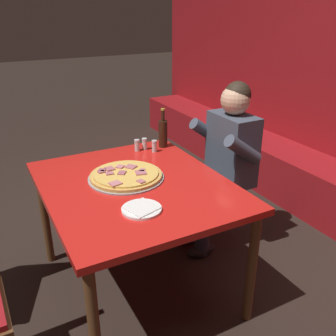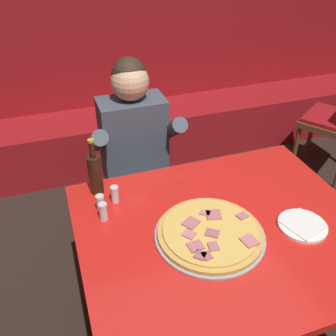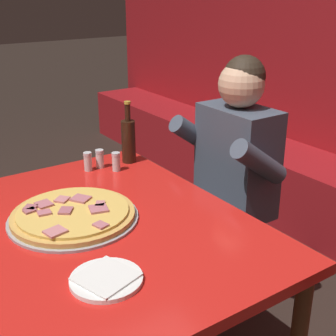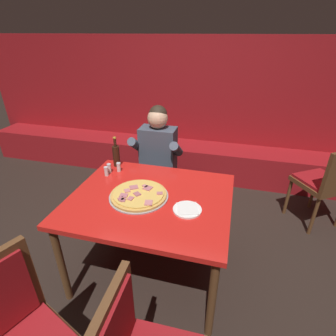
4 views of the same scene
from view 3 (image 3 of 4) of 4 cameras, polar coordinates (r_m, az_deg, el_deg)
The scene contains 8 objects.
main_dining_table at distance 1.70m, azimuth -9.40°, elevation -9.46°, with size 1.26×1.05×0.78m.
pizza at distance 1.72m, azimuth -11.49°, elevation -5.60°, with size 0.47×0.47×0.05m.
plate_white_paper at distance 1.38m, azimuth -7.54°, elevation -13.26°, with size 0.21×0.21×0.02m.
beer_bottle at distance 2.19m, azimuth -4.84°, elevation 3.48°, with size 0.07×0.07×0.29m.
shaker_parmesan at distance 2.16m, azimuth -8.31°, elevation 1.02°, with size 0.04×0.04×0.09m.
shaker_red_pepper_flakes at distance 2.11m, azimuth -6.34°, elevation 0.67°, with size 0.04×0.04×0.09m.
shaker_black_pepper at distance 2.13m, azimuth -9.74°, elevation 0.69°, with size 0.04×0.04×0.09m.
diner_seated_blue_shirt at distance 2.22m, azimuth 6.69°, elevation -1.35°, with size 0.53×0.53×1.27m.
Camera 3 is at (1.34, -0.58, 1.57)m, focal length 50.00 mm.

